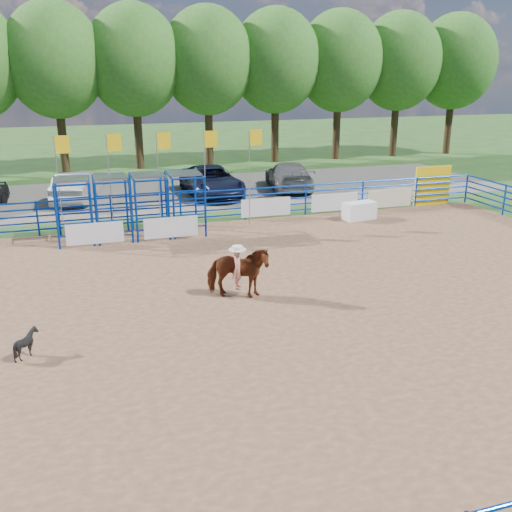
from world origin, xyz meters
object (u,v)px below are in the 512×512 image
at_px(announcer_table, 359,211).
at_px(horse_and_rider, 238,270).
at_px(calf, 26,343).
at_px(car_d, 289,176).
at_px(car_b, 77,187).
at_px(car_c, 212,181).

relative_size(announcer_table, horse_and_rider, 0.67).
bearing_deg(announcer_table, horse_and_rider, -136.67).
distance_m(calf, car_d, 21.61).
xyz_separation_m(announcer_table, car_b, (-12.43, 7.81, 0.38)).
xyz_separation_m(announcer_table, calf, (-13.86, -9.61, -0.05)).
bearing_deg(calf, car_c, -33.07).
xyz_separation_m(announcer_table, car_c, (-5.33, 7.21, 0.38)).
xyz_separation_m(calf, car_c, (8.53, 16.82, 0.43)).
bearing_deg(car_d, horse_and_rider, 74.43).
distance_m(horse_and_rider, car_c, 14.94).
distance_m(announcer_table, calf, 16.86).
height_order(horse_and_rider, car_c, horse_and_rider).
height_order(announcer_table, calf, announcer_table).
height_order(announcer_table, car_d, car_d).
xyz_separation_m(horse_and_rider, car_c, (2.62, 14.70, -0.09)).
xyz_separation_m(announcer_table, car_d, (-0.68, 7.52, 0.37)).
xyz_separation_m(car_c, car_d, (4.65, 0.31, -0.01)).
relative_size(calf, car_d, 0.13).
bearing_deg(car_d, car_b, 8.85).
xyz_separation_m(car_b, car_c, (7.10, -0.60, 0.00)).
relative_size(horse_and_rider, car_b, 0.47).
distance_m(announcer_table, car_c, 8.97).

